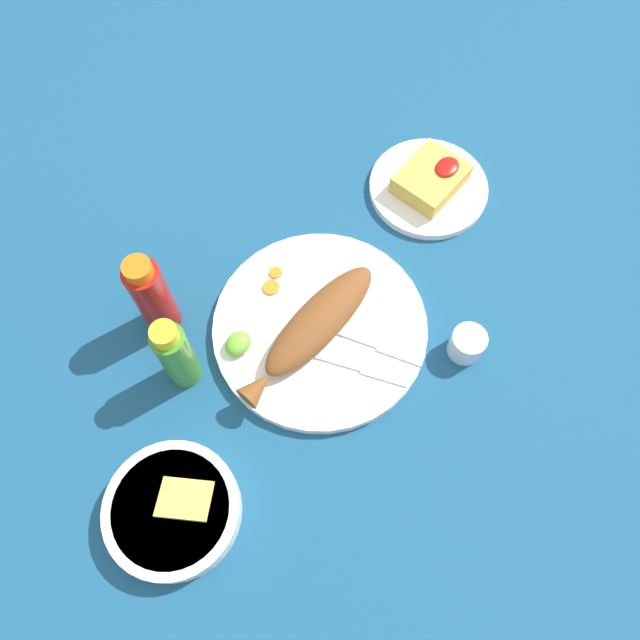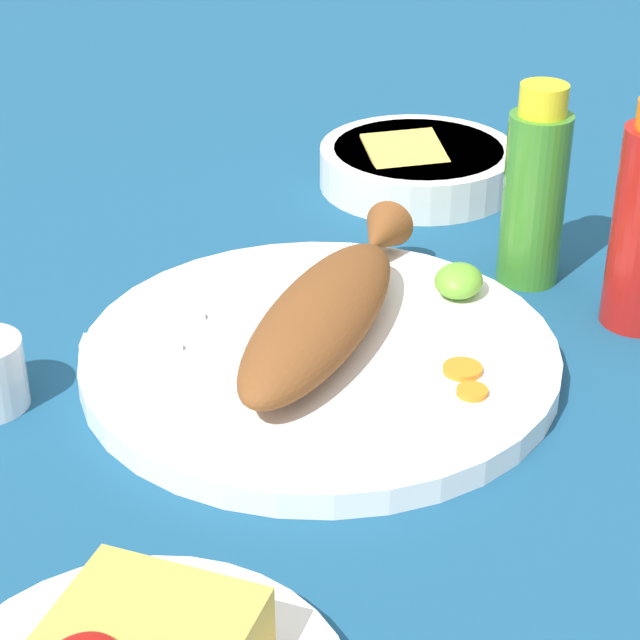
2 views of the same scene
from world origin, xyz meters
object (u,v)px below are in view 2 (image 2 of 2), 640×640
object	(u,v)px
fork_far	(219,312)
fork_near	(198,343)
main_plate	(320,357)
fried_fish	(327,309)
guacamole_bowl	(418,164)
hot_sauce_bottle_green	(535,191)

from	to	relation	value
fork_far	fork_near	bearing A→B (deg)	72.62
main_plate	fried_fish	size ratio (longest dim) A/B	1.18
fork_far	guacamole_bowl	bearing A→B (deg)	-123.34
fork_near	guacamole_bowl	bearing A→B (deg)	-117.47
fried_fish	fork_near	distance (m)	0.09
fork_near	hot_sauce_bottle_green	bearing A→B (deg)	-150.59
guacamole_bowl	fork_near	bearing A→B (deg)	-8.67
main_plate	hot_sauce_bottle_green	distance (m)	0.22
main_plate	hot_sauce_bottle_green	size ratio (longest dim) A/B	2.07
fork_near	guacamole_bowl	distance (m)	0.36
fork_near	main_plate	bearing A→B (deg)	-179.82
main_plate	hot_sauce_bottle_green	world-z (taller)	hot_sauce_bottle_green
fork_near	hot_sauce_bottle_green	distance (m)	0.28
hot_sauce_bottle_green	guacamole_bowl	xyz separation A→B (m)	(-0.15, -0.13, -0.05)
fork_near	guacamole_bowl	xyz separation A→B (m)	(-0.36, 0.05, 0.00)
fork_near	fork_far	size ratio (longest dim) A/B	1.02
main_plate	guacamole_bowl	world-z (taller)	guacamole_bowl
main_plate	guacamole_bowl	size ratio (longest dim) A/B	1.80
fork_near	guacamole_bowl	size ratio (longest dim) A/B	1.00
main_plate	fork_far	bearing A→B (deg)	-101.92
fried_fish	hot_sauce_bottle_green	xyz separation A→B (m)	(-0.17, 0.11, 0.03)
fried_fish	main_plate	bearing A→B (deg)	0.00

